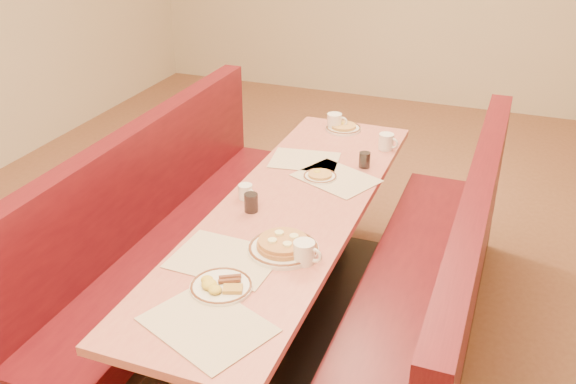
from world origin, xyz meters
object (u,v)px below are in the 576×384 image
(booth_left, at_px, (169,245))
(eggs_plate, at_px, (220,286))
(coffee_mug_b, at_px, (246,192))
(soda_tumbler_mid, at_px, (365,160))
(soda_tumbler_near, at_px, (251,203))
(booth_right, at_px, (429,301))
(coffee_mug_a, at_px, (305,252))
(diner_table, at_px, (290,269))
(coffee_mug_c, at_px, (387,141))
(coffee_mug_d, at_px, (335,121))
(pancake_plate, at_px, (283,246))

(booth_left, distance_m, eggs_plate, 1.11)
(eggs_plate, bearing_deg, coffee_mug_b, 106.62)
(coffee_mug_b, relative_size, soda_tumbler_mid, 1.14)
(booth_left, xyz_separation_m, eggs_plate, (0.71, -0.75, 0.40))
(booth_left, xyz_separation_m, soda_tumbler_near, (0.57, -0.11, 0.44))
(booth_right, distance_m, coffee_mug_a, 0.80)
(coffee_mug_a, relative_size, soda_tumbler_near, 1.40)
(soda_tumbler_mid, bearing_deg, diner_table, -110.65)
(booth_left, xyz_separation_m, coffee_mug_a, (0.97, -0.45, 0.44))
(coffee_mug_c, xyz_separation_m, soda_tumbler_mid, (-0.06, -0.30, -0.01))
(soda_tumbler_mid, bearing_deg, coffee_mug_a, -89.42)
(coffee_mug_b, bearing_deg, coffee_mug_a, -24.11)
(booth_left, bearing_deg, soda_tumbler_mid, 31.97)
(coffee_mug_b, bearing_deg, soda_tumbler_near, -35.74)
(booth_right, height_order, coffee_mug_d, booth_right)
(pancake_plate, height_order, eggs_plate, pancake_plate)
(booth_right, relative_size, pancake_plate, 7.90)
(eggs_plate, bearing_deg, soda_tumbler_mid, 79.73)
(booth_left, bearing_deg, pancake_plate, -24.87)
(diner_table, height_order, booth_left, booth_left)
(booth_right, distance_m, pancake_plate, 0.84)
(booth_right, distance_m, coffee_mug_d, 1.45)
(coffee_mug_c, bearing_deg, soda_tumbler_mid, -85.71)
(coffee_mug_a, distance_m, soda_tumbler_mid, 1.04)
(pancake_plate, distance_m, coffee_mug_c, 1.30)
(booth_left, xyz_separation_m, booth_right, (1.46, 0.00, 0.00))
(pancake_plate, distance_m, coffee_mug_a, 0.13)
(pancake_plate, distance_m, eggs_plate, 0.38)
(booth_left, relative_size, coffee_mug_a, 18.71)
(soda_tumbler_near, bearing_deg, soda_tumbler_mid, 60.92)
(eggs_plate, height_order, coffee_mug_b, coffee_mug_b)
(coffee_mug_c, distance_m, soda_tumbler_near, 1.09)
(booth_left, distance_m, soda_tumbler_mid, 1.21)
(coffee_mug_d, distance_m, soda_tumbler_mid, 0.60)
(coffee_mug_c, relative_size, soda_tumbler_near, 1.32)
(coffee_mug_d, bearing_deg, soda_tumbler_near, -99.58)
(eggs_plate, relative_size, coffee_mug_a, 1.92)
(coffee_mug_a, xyz_separation_m, coffee_mug_c, (0.05, 1.34, -0.00))
(booth_right, relative_size, soda_tumbler_mid, 28.33)
(eggs_plate, xyz_separation_m, coffee_mug_a, (0.25, 0.31, 0.04))
(coffee_mug_b, xyz_separation_m, coffee_mug_c, (0.53, 0.89, 0.01))
(coffee_mug_a, bearing_deg, soda_tumbler_near, 147.46)
(eggs_plate, height_order, soda_tumbler_near, soda_tumbler_near)
(coffee_mug_d, relative_size, soda_tumbler_near, 1.41)
(coffee_mug_d, bearing_deg, diner_table, -91.24)
(booth_left, distance_m, soda_tumbler_near, 0.72)
(soda_tumbler_mid, bearing_deg, booth_left, -148.03)
(coffee_mug_c, relative_size, soda_tumbler_mid, 1.43)
(coffee_mug_b, distance_m, coffee_mug_d, 1.10)
(coffee_mug_b, xyz_separation_m, soda_tumbler_near, (0.08, -0.11, 0.01))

